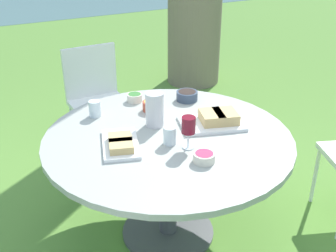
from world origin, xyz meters
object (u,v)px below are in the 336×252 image
chair_near_right (97,94)px  wine_glass (189,126)px  water_pitcher (155,109)px  dining_table (168,150)px

chair_near_right → wine_glass: bearing=-87.4°
water_pitcher → wine_glass: bearing=-83.0°
chair_near_right → water_pitcher: 1.08m
dining_table → wine_glass: (0.03, -0.18, 0.23)m
water_pitcher → wine_glass: (0.04, -0.32, 0.03)m
dining_table → water_pitcher: water_pitcher is taller
dining_table → wine_glass: bearing=-80.4°
chair_near_right → wine_glass: chair_near_right is taller
water_pitcher → wine_glass: 0.33m
chair_near_right → wine_glass: (0.06, -1.37, 0.31)m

